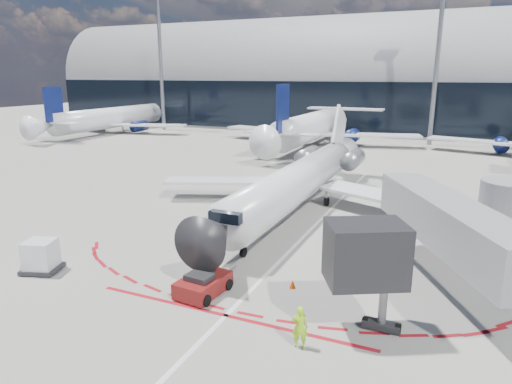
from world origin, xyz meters
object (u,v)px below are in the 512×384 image
at_px(regional_jet, 303,177).
at_px(uld_container, 41,256).
at_px(pushback_tug, 203,284).
at_px(ramp_worker, 300,327).

distance_m(regional_jet, uld_container, 20.37).
bearing_deg(regional_jet, pushback_tug, -89.28).
relative_size(regional_jet, pushback_tug, 6.77).
height_order(pushback_tug, uld_container, uld_container).
bearing_deg(uld_container, ramp_worker, -22.92).
bearing_deg(pushback_tug, ramp_worker, -17.19).
relative_size(regional_jet, ramp_worker, 17.08).
distance_m(pushback_tug, uld_container, 9.78).
xyz_separation_m(regional_jet, ramp_worker, (6.17, -19.07, -1.71)).
xyz_separation_m(pushback_tug, uld_container, (-9.68, -1.34, 0.38)).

